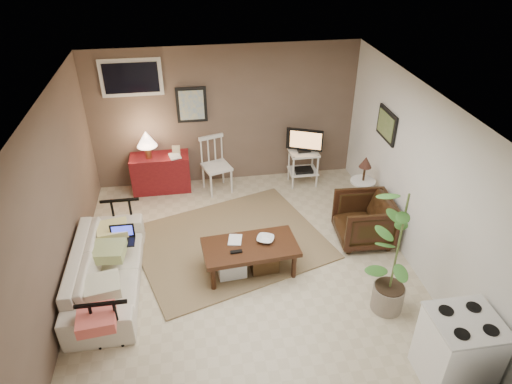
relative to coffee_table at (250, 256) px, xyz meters
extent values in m
plane|color=#C1B293|center=(-0.04, 0.07, -0.26)|extent=(5.00, 5.00, 0.00)
cube|color=black|center=(-0.59, 2.54, 1.19)|extent=(0.50, 0.03, 0.60)
cube|color=black|center=(2.19, 1.12, 1.26)|extent=(0.03, 0.60, 0.45)
cube|color=silver|center=(-1.49, 2.54, 1.69)|extent=(0.96, 0.03, 0.60)
cube|color=olive|center=(-0.19, 0.65, -0.25)|extent=(3.11, 2.77, 0.02)
cube|color=#3E2210|center=(0.01, 0.00, 0.15)|extent=(1.29, 0.73, 0.06)
cylinder|color=#3E2210|center=(-0.51, -0.28, -0.07)|extent=(0.07, 0.07, 0.39)
cylinder|color=#3E2210|center=(0.56, -0.19, -0.07)|extent=(0.07, 0.07, 0.39)
cylinder|color=#3E2210|center=(-0.54, 0.20, -0.07)|extent=(0.07, 0.07, 0.39)
cylinder|color=#3E2210|center=(0.53, 0.28, -0.07)|extent=(0.07, 0.07, 0.39)
cube|color=black|center=(-0.19, -0.12, 0.20)|extent=(0.16, 0.06, 0.02)
cube|color=#432F17|center=(0.19, 0.02, -0.12)|extent=(0.38, 0.34, 0.27)
cube|color=silver|center=(-0.25, -0.02, -0.14)|extent=(0.38, 0.34, 0.23)
imported|color=silver|center=(-1.84, 0.00, 0.14)|extent=(0.60, 2.06, 0.81)
cube|color=black|center=(-1.64, 0.29, 0.20)|extent=(0.32, 0.22, 0.02)
cube|color=black|center=(-1.64, 0.41, 0.31)|extent=(0.32, 0.02, 0.20)
cube|color=#343EEC|center=(-1.64, 0.40, 0.31)|extent=(0.27, 0.00, 0.16)
cube|color=maroon|center=(-1.20, 2.35, 0.07)|extent=(0.98, 0.44, 0.65)
cylinder|color=#A87840|center=(-1.37, 2.31, 0.50)|extent=(0.11, 0.11, 0.22)
cone|color=#FFD4B7|center=(-1.37, 2.31, 0.74)|extent=(0.33, 0.33, 0.26)
cube|color=tan|center=(-0.91, 2.38, 0.47)|extent=(0.13, 0.02, 0.16)
cube|color=silver|center=(-0.25, 2.18, 0.19)|extent=(0.54, 0.54, 0.04)
cylinder|color=silver|center=(-0.37, 1.95, -0.04)|extent=(0.04, 0.04, 0.43)
cylinder|color=silver|center=(-0.02, 2.06, -0.04)|extent=(0.04, 0.04, 0.43)
cylinder|color=silver|center=(-0.49, 2.30, -0.04)|extent=(0.04, 0.04, 0.43)
cylinder|color=silver|center=(-0.13, 2.41, -0.04)|extent=(0.04, 0.04, 0.43)
cube|color=silver|center=(-0.31, 2.37, 0.67)|extent=(0.43, 0.17, 0.06)
cube|color=silver|center=(1.26, 2.18, 0.34)|extent=(0.49, 0.40, 0.04)
cube|color=silver|center=(1.26, 2.18, -0.01)|extent=(0.49, 0.40, 0.03)
cylinder|color=silver|center=(1.05, 2.01, 0.05)|extent=(0.03, 0.03, 0.62)
cylinder|color=silver|center=(1.48, 2.01, 0.05)|extent=(0.03, 0.03, 0.62)
cylinder|color=silver|center=(1.05, 2.35, 0.05)|extent=(0.03, 0.03, 0.62)
cylinder|color=silver|center=(1.48, 2.35, 0.05)|extent=(0.03, 0.03, 0.62)
cube|color=black|center=(1.26, 2.18, 0.39)|extent=(0.22, 0.12, 0.03)
cube|color=black|center=(1.26, 2.18, 0.59)|extent=(0.59, 0.29, 0.37)
cube|color=tan|center=(1.26, 2.18, 0.59)|extent=(0.49, 0.22, 0.30)
cube|color=black|center=(1.26, 2.13, 0.01)|extent=(0.31, 0.22, 0.09)
cylinder|color=silver|center=(1.93, 1.10, -0.25)|extent=(0.27, 0.27, 0.03)
cylinder|color=silver|center=(1.93, 1.10, 0.05)|extent=(0.05, 0.05, 0.58)
cylinder|color=silver|center=(1.93, 1.10, 0.34)|extent=(0.38, 0.38, 0.03)
cylinder|color=black|center=(1.93, 1.10, 0.49)|extent=(0.03, 0.03, 0.25)
cone|color=#391E17|center=(1.93, 1.10, 0.68)|extent=(0.19, 0.19, 0.17)
imported|color=black|center=(1.74, 0.44, 0.13)|extent=(0.75, 0.79, 0.78)
cylinder|color=gray|center=(1.57, -0.92, -0.09)|extent=(0.38, 0.38, 0.34)
cylinder|color=#4C602D|center=(1.57, -0.92, 0.74)|extent=(0.03, 0.03, 1.32)
cube|color=white|center=(1.83, -1.95, 0.15)|extent=(0.64, 0.59, 0.82)
cube|color=silver|center=(1.83, -1.95, 0.57)|extent=(0.66, 0.61, 0.03)
cylinder|color=black|center=(1.69, -2.10, 0.59)|extent=(0.15, 0.15, 0.01)
cylinder|color=black|center=(1.98, -2.10, 0.59)|extent=(0.15, 0.15, 0.01)
cylinder|color=black|center=(1.69, -1.81, 0.59)|extent=(0.15, 0.15, 0.01)
cylinder|color=black|center=(1.98, -1.81, 0.59)|extent=(0.15, 0.15, 0.01)
imported|color=#3E2210|center=(0.22, 0.06, 0.29)|extent=(0.23, 0.14, 0.23)
imported|color=#3E2210|center=(-0.26, 0.15, 0.30)|extent=(0.17, 0.05, 0.24)
imported|color=#3E2210|center=(-1.03, 2.26, 0.52)|extent=(0.18, 0.06, 0.25)
camera|label=1|loc=(-0.64, -4.65, 3.93)|focal=32.00mm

